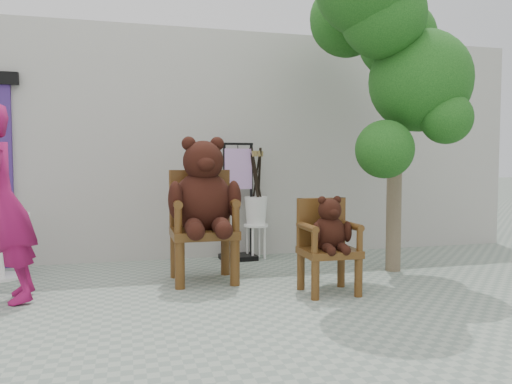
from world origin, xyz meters
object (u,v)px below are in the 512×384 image
display_stand (238,215)px  stool_bucket (256,210)px  chair_small (328,235)px  tree (391,44)px  person (2,204)px  cafe_table (1,238)px  chair_big (203,201)px

display_stand → stool_bucket: display_stand is taller
stool_bucket → chair_small: bearing=-82.1°
stool_bucket → tree: (1.17, -1.31, 1.91)m
person → tree: (3.89, 0.08, 1.66)m
display_stand → chair_small: bearing=-78.0°
person → cafe_table: size_ratio=2.54×
chair_small → person: person is taller
chair_small → tree: tree is taller
person → stool_bucket: 3.06m
display_stand → chair_big: bearing=-123.5°
cafe_table → person: bearing=-76.2°
chair_big → tree: tree is taller
chair_small → stool_bucket: stool_bucket is taller
chair_big → person: 1.90m
person → tree: size_ratio=0.49×
chair_small → chair_big: bearing=145.5°
chair_small → tree: size_ratio=0.26×
display_stand → stool_bucket: (0.24, 0.00, 0.06)m
stool_bucket → tree: 2.59m
person → tree: tree is taller
chair_small → stool_bucket: (-0.25, 1.80, 0.08)m
chair_big → display_stand: (0.61, 1.05, -0.27)m
stool_bucket → cafe_table: bearing=-173.1°
chair_small → stool_bucket: size_ratio=0.65×
cafe_table → display_stand: bearing=7.5°
chair_small → cafe_table: chair_small is taller
chair_big → chair_small: size_ratio=1.63×
display_stand → stool_bucket: size_ratio=1.04×
cafe_table → stool_bucket: 2.99m
display_stand → tree: tree is taller
chair_small → cafe_table: bearing=155.8°
chair_small → stool_bucket: bearing=97.9°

